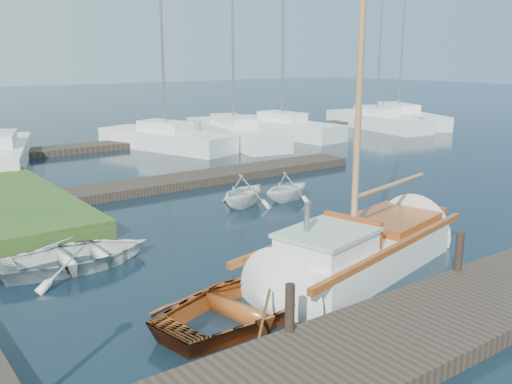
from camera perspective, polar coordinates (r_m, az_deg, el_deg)
ground at (r=14.94m, az=-0.00°, el=-4.48°), size 160.00×160.00×0.00m
near_dock at (r=10.97m, az=19.27°, el=-11.33°), size 18.00×2.20×0.30m
far_dock at (r=21.22m, az=-6.04°, el=1.31°), size 14.00×1.60×0.30m
pontoon at (r=33.35m, az=-2.43°, el=5.84°), size 30.00×1.60×0.30m
mooring_post_1 at (r=9.29m, az=3.40°, el=-11.48°), size 0.16×0.16×0.80m
mooring_post_2 at (r=12.46m, az=19.65°, el=-5.64°), size 0.16×0.16×0.80m
sailboat at (r=12.93m, az=10.46°, el=-6.02°), size 7.41×3.49×9.83m
dinghy at (r=10.44m, az=-0.72°, el=-10.39°), size 4.16×3.31×0.77m
tender_a at (r=13.39m, az=-17.54°, el=-5.74°), size 3.45×2.54×0.69m
tender_b at (r=17.81m, az=-1.22°, el=0.39°), size 2.73×2.58×1.13m
tender_d at (r=18.52m, az=3.21°, el=0.76°), size 2.28×2.06×1.06m
marina_boat_2 at (r=29.10m, az=-9.04°, el=5.41°), size 4.42×7.96×12.18m
marina_boat_3 at (r=31.23m, az=-2.27°, el=6.08°), size 4.11×9.97×10.98m
marina_boat_4 at (r=33.39m, az=2.61°, el=6.56°), size 3.07×8.20×10.04m
marina_boat_6 at (r=37.72m, az=11.95°, el=7.08°), size 3.47×8.39×9.22m
marina_boat_7 at (r=40.59m, az=14.03°, el=7.44°), size 5.62×9.88×12.85m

